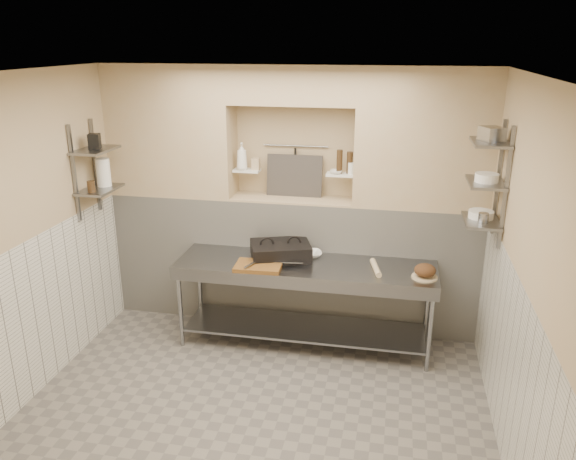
% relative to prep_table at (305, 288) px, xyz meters
% --- Properties ---
extents(floor, '(4.00, 3.90, 0.10)m').
position_rel_prep_table_xyz_m(floor, '(-0.23, -1.18, -0.69)').
color(floor, slate).
rests_on(floor, ground).
extents(ceiling, '(4.00, 3.90, 0.10)m').
position_rel_prep_table_xyz_m(ceiling, '(-0.23, -1.18, 2.21)').
color(ceiling, silver).
rests_on(ceiling, ground).
extents(wall_left, '(0.10, 3.90, 2.80)m').
position_rel_prep_table_xyz_m(wall_left, '(-2.28, -1.18, 0.76)').
color(wall_left, tan).
rests_on(wall_left, ground).
extents(wall_right, '(0.10, 3.90, 2.80)m').
position_rel_prep_table_xyz_m(wall_right, '(1.82, -1.18, 0.76)').
color(wall_right, tan).
rests_on(wall_right, ground).
extents(wall_back, '(4.00, 0.10, 2.80)m').
position_rel_prep_table_xyz_m(wall_back, '(-0.23, 0.82, 0.76)').
color(wall_back, tan).
rests_on(wall_back, ground).
extents(wall_front, '(4.00, 0.10, 2.80)m').
position_rel_prep_table_xyz_m(wall_front, '(-0.23, -3.18, 0.76)').
color(wall_front, tan).
rests_on(wall_front, ground).
extents(backwall_lower, '(4.00, 0.40, 1.40)m').
position_rel_prep_table_xyz_m(backwall_lower, '(-0.23, 0.57, 0.06)').
color(backwall_lower, silver).
rests_on(backwall_lower, floor).
extents(alcove_sill, '(1.30, 0.40, 0.02)m').
position_rel_prep_table_xyz_m(alcove_sill, '(-0.23, 0.57, 0.77)').
color(alcove_sill, tan).
rests_on(alcove_sill, backwall_lower).
extents(backwall_pillar_left, '(1.35, 0.40, 1.40)m').
position_rel_prep_table_xyz_m(backwall_pillar_left, '(-1.56, 0.57, 1.46)').
color(backwall_pillar_left, tan).
rests_on(backwall_pillar_left, backwall_lower).
extents(backwall_pillar_right, '(1.35, 0.40, 1.40)m').
position_rel_prep_table_xyz_m(backwall_pillar_right, '(1.09, 0.57, 1.46)').
color(backwall_pillar_right, tan).
rests_on(backwall_pillar_right, backwall_lower).
extents(backwall_header, '(1.30, 0.40, 0.40)m').
position_rel_prep_table_xyz_m(backwall_header, '(-0.23, 0.57, 1.96)').
color(backwall_header, tan).
rests_on(backwall_header, backwall_lower).
extents(wainscot_left, '(0.02, 3.90, 1.40)m').
position_rel_prep_table_xyz_m(wainscot_left, '(-2.22, -1.18, 0.06)').
color(wainscot_left, silver).
rests_on(wainscot_left, floor).
extents(wainscot_right, '(0.02, 3.90, 1.40)m').
position_rel_prep_table_xyz_m(wainscot_right, '(1.76, -1.18, 0.06)').
color(wainscot_right, silver).
rests_on(wainscot_right, floor).
extents(alcove_shelf_left, '(0.28, 0.16, 0.02)m').
position_rel_prep_table_xyz_m(alcove_shelf_left, '(-0.73, 0.57, 1.06)').
color(alcove_shelf_left, white).
rests_on(alcove_shelf_left, backwall_lower).
extents(alcove_shelf_right, '(0.28, 0.16, 0.02)m').
position_rel_prep_table_xyz_m(alcove_shelf_right, '(0.27, 0.57, 1.06)').
color(alcove_shelf_right, white).
rests_on(alcove_shelf_right, backwall_lower).
extents(utensil_rail, '(0.70, 0.02, 0.02)m').
position_rel_prep_table_xyz_m(utensil_rail, '(-0.23, 0.74, 1.31)').
color(utensil_rail, gray).
rests_on(utensil_rail, wall_back).
extents(hanging_steel, '(0.02, 0.02, 0.30)m').
position_rel_prep_table_xyz_m(hanging_steel, '(-0.23, 0.72, 1.14)').
color(hanging_steel, black).
rests_on(hanging_steel, utensil_rail).
extents(splash_panel, '(0.60, 0.08, 0.45)m').
position_rel_prep_table_xyz_m(splash_panel, '(-0.23, 0.67, 1.00)').
color(splash_panel, '#383330').
rests_on(splash_panel, alcove_sill).
extents(shelf_rail_left_a, '(0.03, 0.03, 0.95)m').
position_rel_prep_table_xyz_m(shelf_rail_left_a, '(-2.21, 0.07, 1.16)').
color(shelf_rail_left_a, slate).
rests_on(shelf_rail_left_a, wall_left).
extents(shelf_rail_left_b, '(0.03, 0.03, 0.95)m').
position_rel_prep_table_xyz_m(shelf_rail_left_b, '(-2.21, -0.33, 1.16)').
color(shelf_rail_left_b, slate).
rests_on(shelf_rail_left_b, wall_left).
extents(wall_shelf_left_lower, '(0.30, 0.50, 0.02)m').
position_rel_prep_table_xyz_m(wall_shelf_left_lower, '(-2.07, -0.13, 0.96)').
color(wall_shelf_left_lower, slate).
rests_on(wall_shelf_left_lower, wall_left).
extents(wall_shelf_left_upper, '(0.30, 0.50, 0.03)m').
position_rel_prep_table_xyz_m(wall_shelf_left_upper, '(-2.07, -0.13, 1.36)').
color(wall_shelf_left_upper, slate).
rests_on(wall_shelf_left_upper, wall_left).
extents(shelf_rail_right_a, '(0.03, 0.03, 1.05)m').
position_rel_prep_table_xyz_m(shelf_rail_right_a, '(1.74, 0.07, 1.21)').
color(shelf_rail_right_a, slate).
rests_on(shelf_rail_right_a, wall_right).
extents(shelf_rail_right_b, '(0.03, 0.03, 1.05)m').
position_rel_prep_table_xyz_m(shelf_rail_right_b, '(1.74, -0.33, 1.21)').
color(shelf_rail_right_b, slate).
rests_on(shelf_rail_right_b, wall_right).
extents(wall_shelf_right_lower, '(0.30, 0.50, 0.02)m').
position_rel_prep_table_xyz_m(wall_shelf_right_lower, '(1.61, -0.13, 0.86)').
color(wall_shelf_right_lower, slate).
rests_on(wall_shelf_right_lower, wall_right).
extents(wall_shelf_right_mid, '(0.30, 0.50, 0.02)m').
position_rel_prep_table_xyz_m(wall_shelf_right_mid, '(1.61, -0.13, 1.21)').
color(wall_shelf_right_mid, slate).
rests_on(wall_shelf_right_mid, wall_right).
extents(wall_shelf_right_upper, '(0.30, 0.50, 0.03)m').
position_rel_prep_table_xyz_m(wall_shelf_right_upper, '(1.61, -0.13, 1.56)').
color(wall_shelf_right_upper, slate).
rests_on(wall_shelf_right_upper, wall_right).
extents(prep_table, '(2.60, 0.70, 0.90)m').
position_rel_prep_table_xyz_m(prep_table, '(0.00, 0.00, 0.00)').
color(prep_table, gray).
rests_on(prep_table, floor).
extents(panini_press, '(0.70, 0.60, 0.16)m').
position_rel_prep_table_xyz_m(panini_press, '(-0.27, 0.12, 0.34)').
color(panini_press, black).
rests_on(panini_press, prep_table).
extents(cutting_board, '(0.47, 0.34, 0.04)m').
position_rel_prep_table_xyz_m(cutting_board, '(-0.43, -0.19, 0.28)').
color(cutting_board, brown).
rests_on(cutting_board, prep_table).
extents(knife_blade, '(0.29, 0.07, 0.01)m').
position_rel_prep_table_xyz_m(knife_blade, '(-0.15, -0.09, 0.31)').
color(knife_blade, gray).
rests_on(knife_blade, cutting_board).
extents(tongs, '(0.11, 0.25, 0.02)m').
position_rel_prep_table_xyz_m(tongs, '(-0.48, -0.21, 0.31)').
color(tongs, gray).
rests_on(tongs, cutting_board).
extents(mixing_bowl, '(0.28, 0.28, 0.05)m').
position_rel_prep_table_xyz_m(mixing_bowl, '(0.02, 0.22, 0.28)').
color(mixing_bowl, white).
rests_on(mixing_bowl, prep_table).
extents(rolling_pin, '(0.13, 0.38, 0.06)m').
position_rel_prep_table_xyz_m(rolling_pin, '(0.70, -0.02, 0.29)').
color(rolling_pin, '#C9B68F').
rests_on(rolling_pin, prep_table).
extents(bread_board, '(0.24, 0.24, 0.01)m').
position_rel_prep_table_xyz_m(bread_board, '(1.16, -0.11, 0.26)').
color(bread_board, '#C9B68F').
rests_on(bread_board, prep_table).
extents(bread_loaf, '(0.20, 0.20, 0.12)m').
position_rel_prep_table_xyz_m(bread_loaf, '(1.16, -0.11, 0.33)').
color(bread_loaf, '#4C2D19').
rests_on(bread_loaf, bread_board).
extents(bottle_soap, '(0.13, 0.13, 0.29)m').
position_rel_prep_table_xyz_m(bottle_soap, '(-0.77, 0.53, 1.22)').
color(bottle_soap, white).
rests_on(bottle_soap, alcove_shelf_left).
extents(jar_alcove, '(0.08, 0.08, 0.12)m').
position_rel_prep_table_xyz_m(jar_alcove, '(-0.63, 0.57, 1.13)').
color(jar_alcove, tan).
rests_on(jar_alcove, alcove_shelf_left).
extents(bowl_alcove, '(0.16, 0.16, 0.04)m').
position_rel_prep_table_xyz_m(bowl_alcove, '(0.23, 0.54, 1.09)').
color(bowl_alcove, white).
rests_on(bowl_alcove, alcove_shelf_right).
extents(condiment_a, '(0.06, 0.06, 0.23)m').
position_rel_prep_table_xyz_m(condiment_a, '(0.36, 0.58, 1.18)').
color(condiment_a, '#352313').
rests_on(condiment_a, alcove_shelf_right).
extents(condiment_b, '(0.06, 0.06, 0.25)m').
position_rel_prep_table_xyz_m(condiment_b, '(0.26, 0.56, 1.19)').
color(condiment_b, '#352313').
rests_on(condiment_b, alcove_shelf_right).
extents(condiment_c, '(0.07, 0.07, 0.12)m').
position_rel_prep_table_xyz_m(condiment_c, '(0.38, 0.55, 1.13)').
color(condiment_c, white).
rests_on(condiment_c, alcove_shelf_right).
extents(jug_left, '(0.14, 0.14, 0.28)m').
position_rel_prep_table_xyz_m(jug_left, '(-2.07, -0.03, 1.11)').
color(jug_left, white).
rests_on(jug_left, wall_shelf_left_lower).
extents(jar_left, '(0.08, 0.08, 0.11)m').
position_rel_prep_table_xyz_m(jar_left, '(-2.07, -0.28, 1.03)').
color(jar_left, '#352313').
rests_on(jar_left, wall_shelf_left_lower).
extents(box_left_upper, '(0.13, 0.13, 0.15)m').
position_rel_prep_table_xyz_m(box_left_upper, '(-2.07, -0.13, 1.44)').
color(box_left_upper, black).
rests_on(box_left_upper, wall_shelf_left_upper).
extents(bowl_right, '(0.22, 0.22, 0.07)m').
position_rel_prep_table_xyz_m(bowl_right, '(1.61, -0.09, 0.90)').
color(bowl_right, white).
rests_on(bowl_right, wall_shelf_right_lower).
extents(canister_right, '(0.09, 0.09, 0.09)m').
position_rel_prep_table_xyz_m(canister_right, '(1.61, -0.23, 0.91)').
color(canister_right, gray).
rests_on(canister_right, wall_shelf_right_lower).
extents(bowl_right_mid, '(0.20, 0.20, 0.07)m').
position_rel_prep_table_xyz_m(bowl_right_mid, '(1.61, -0.16, 1.26)').
color(bowl_right_mid, white).
rests_on(bowl_right_mid, wall_shelf_right_mid).
extents(basket_right, '(0.22, 0.24, 0.12)m').
position_rel_prep_table_xyz_m(basket_right, '(1.61, -0.16, 1.63)').
color(basket_right, gray).
rests_on(basket_right, wall_shelf_right_upper).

